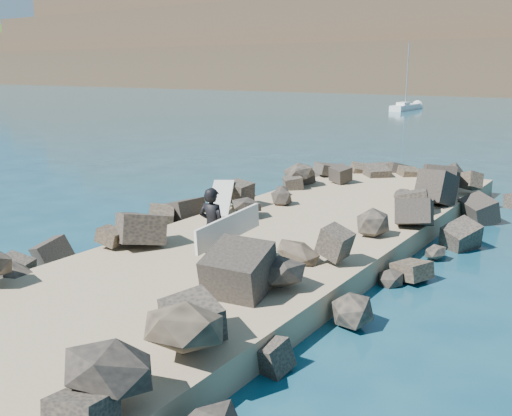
# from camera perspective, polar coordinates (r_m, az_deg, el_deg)

# --- Properties ---
(ground) EXTENTS (800.00, 800.00, 0.00)m
(ground) POSITION_cam_1_polar(r_m,az_deg,el_deg) (15.23, 2.13, -4.74)
(ground) COLOR #0F384C
(ground) RESTS_ON ground
(jetty) EXTENTS (6.00, 26.00, 0.60)m
(jetty) POSITION_cam_1_polar(r_m,az_deg,el_deg) (13.57, -2.39, -5.76)
(jetty) COLOR #8C7759
(jetty) RESTS_ON ground
(riprap_left) EXTENTS (2.60, 22.00, 1.00)m
(riprap_left) POSITION_cam_1_polar(r_m,az_deg,el_deg) (15.68, -9.84, -2.48)
(riprap_left) COLOR black
(riprap_left) RESTS_ON ground
(riprap_right) EXTENTS (2.60, 22.00, 1.00)m
(riprap_right) POSITION_cam_1_polar(r_m,az_deg,el_deg) (12.52, 9.78, -6.70)
(riprap_right) COLOR black
(riprap_right) RESTS_ON ground
(surfboard_resting) EXTENTS (1.86, 2.44, 0.08)m
(surfboard_resting) POSITION_cam_1_polar(r_m,az_deg,el_deg) (16.67, -3.55, 0.61)
(surfboard_resting) COLOR beige
(surfboard_resting) RESTS_ON riprap_left
(surfer_with_board) EXTENTS (0.84, 2.18, 1.75)m
(surfer_with_board) POSITION_cam_1_polar(r_m,az_deg,el_deg) (12.43, -4.17, -1.91)
(surfer_with_board) COLOR black
(surfer_with_board) RESTS_ON jetty
(sailboat_a) EXTENTS (1.50, 6.40, 7.76)m
(sailboat_a) POSITION_cam_1_polar(r_m,az_deg,el_deg) (70.14, 14.68, 9.72)
(sailboat_a) COLOR silver
(sailboat_a) RESTS_ON ground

